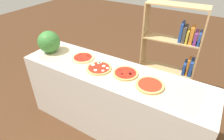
{
  "coord_description": "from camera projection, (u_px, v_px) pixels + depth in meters",
  "views": [
    {
      "loc": [
        0.93,
        -1.54,
        2.09
      ],
      "look_at": [
        0.0,
        0.0,
        0.91
      ],
      "focal_mm": 30.71,
      "sensor_mm": 36.0,
      "label": 1
    }
  ],
  "objects": [
    {
      "name": "pizza_mozzarella_1",
      "position": [
        99.0,
        68.0,
        2.19
      ],
      "size": [
        0.29,
        0.29,
        0.03
      ],
      "color": "tan",
      "rests_on": "parchment_paper"
    },
    {
      "name": "parchment_paper",
      "position": [
        112.0,
        71.0,
        2.15
      ],
      "size": [
        1.91,
        0.47,
        0.0
      ],
      "primitive_type": "cube",
      "color": "beige",
      "rests_on": "counter"
    },
    {
      "name": "ground_plane",
      "position": [
        112.0,
        125.0,
        2.64
      ],
      "size": [
        12.0,
        12.0,
        0.0
      ],
      "primitive_type": "plane",
      "color": "#4C2D19"
    },
    {
      "name": "counter",
      "position": [
        112.0,
        101.0,
        2.4
      ],
      "size": [
        2.26,
        0.61,
        0.89
      ],
      "primitive_type": "cube",
      "color": "beige",
      "rests_on": "ground_plane"
    },
    {
      "name": "pizza_pepperoni_2",
      "position": [
        125.0,
        73.0,
        2.1
      ],
      "size": [
        0.28,
        0.28,
        0.03
      ],
      "color": "tan",
      "rests_on": "parchment_paper"
    },
    {
      "name": "watermelon",
      "position": [
        49.0,
        42.0,
        2.48
      ],
      "size": [
        0.28,
        0.28,
        0.28
      ],
      "primitive_type": "sphere",
      "color": "#387A33",
      "rests_on": "counter"
    },
    {
      "name": "pizza_pepperoni_0",
      "position": [
        83.0,
        58.0,
        2.39
      ],
      "size": [
        0.27,
        0.27,
        0.02
      ],
      "color": "#E5C17F",
      "rests_on": "parchment_paper"
    },
    {
      "name": "bookshelf",
      "position": [
        175.0,
        56.0,
        2.78
      ],
      "size": [
        0.81,
        0.3,
        1.46
      ],
      "color": "tan",
      "rests_on": "ground_plane"
    },
    {
      "name": "pizza_plain_3",
      "position": [
        150.0,
        85.0,
        1.92
      ],
      "size": [
        0.29,
        0.29,
        0.02
      ],
      "color": "tan",
      "rests_on": "parchment_paper"
    }
  ]
}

